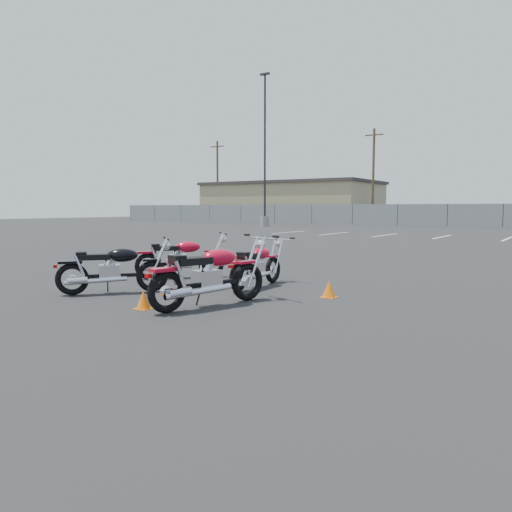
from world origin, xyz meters
The scene contains 13 objects.
ground centered at (0.00, 0.00, 0.00)m, with size 120.00×120.00×0.00m, color black.
motorcycle_front_red centered at (-2.15, 1.27, 0.43)m, with size 1.59×1.68×0.95m.
motorcycle_second_black centered at (-1.86, -0.80, 0.44)m, with size 1.57×1.71×0.96m.
motorcycle_third_red centered at (-0.13, 1.14, 0.41)m, with size 0.71×1.84×0.90m.
motorcycle_rear_red centered at (0.28, -0.80, 0.48)m, with size 1.06×2.13×1.05m.
training_cone_near centered at (1.45, 0.89, 0.14)m, with size 0.24×0.24×0.29m.
training_cone_extra centered at (-0.44, -1.46, 0.14)m, with size 0.23×0.23×0.27m.
light_pole_west centered at (-16.40, 27.42, 3.26)m, with size 0.80×0.70×11.99m.
chainlink_fence centered at (0.00, 35.00, 0.90)m, with size 80.06×0.06×1.80m.
tan_building_west centered at (-22.00, 42.00, 2.16)m, with size 18.40×10.40×4.30m.
utility_pole_a centered at (-30.00, 39.00, 4.69)m, with size 1.80×0.24×9.00m.
utility_pole_b centered at (-12.00, 40.00, 4.69)m, with size 1.80×0.24×9.00m.
parking_line_stripes centered at (-2.50, 20.00, 0.00)m, with size 15.12×4.00×0.01m.
Camera 1 is at (4.89, -6.62, 1.48)m, focal length 35.00 mm.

